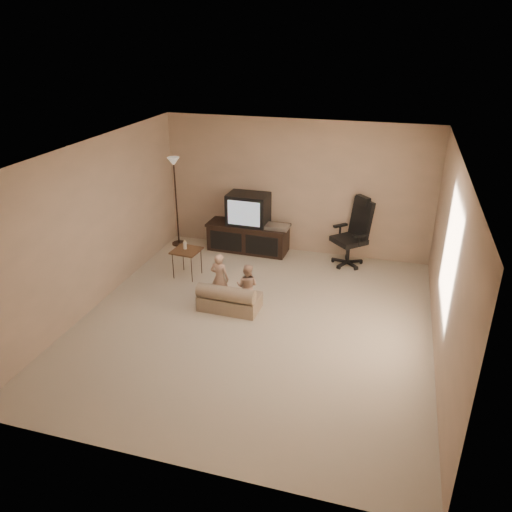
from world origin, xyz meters
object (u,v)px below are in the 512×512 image
(tv_stand, at_px, (249,227))
(toddler_left, at_px, (220,278))
(floor_lamp, at_px, (175,182))
(office_chair, at_px, (352,241))
(side_table, at_px, (186,251))
(toddler_right, at_px, (247,286))
(child_sofa, at_px, (229,299))

(tv_stand, xyz_separation_m, toddler_left, (0.16, -2.06, -0.06))
(floor_lamp, distance_m, toddler_left, 2.66)
(office_chair, distance_m, side_table, 2.96)
(toddler_right, bearing_deg, child_sofa, 34.63)
(side_table, bearing_deg, floor_lamp, 120.16)
(side_table, relative_size, toddler_left, 0.81)
(office_chair, height_order, floor_lamp, floor_lamp)
(toddler_right, bearing_deg, tv_stand, -72.71)
(side_table, height_order, floor_lamp, floor_lamp)
(office_chair, bearing_deg, toddler_right, -78.17)
(floor_lamp, distance_m, child_sofa, 3.00)
(office_chair, relative_size, floor_lamp, 0.72)
(tv_stand, relative_size, office_chair, 1.26)
(tv_stand, xyz_separation_m, side_table, (-0.69, -1.36, 0.01))
(office_chair, distance_m, floor_lamp, 3.49)
(office_chair, relative_size, child_sofa, 1.37)
(side_table, distance_m, toddler_right, 1.50)
(toddler_left, bearing_deg, office_chair, -127.15)
(side_table, height_order, toddler_right, toddler_right)
(tv_stand, bearing_deg, child_sofa, -78.94)
(toddler_left, bearing_deg, tv_stand, -80.19)
(office_chair, bearing_deg, child_sofa, -80.54)
(office_chair, bearing_deg, side_table, -108.47)
(child_sofa, relative_size, toddler_right, 1.29)
(office_chair, bearing_deg, toddler_left, -86.62)
(office_chair, distance_m, toddler_left, 2.68)
(tv_stand, xyz_separation_m, child_sofa, (0.37, -2.26, -0.29))
(floor_lamp, height_order, toddler_right, floor_lamp)
(child_sofa, distance_m, toddler_left, 0.37)
(floor_lamp, bearing_deg, toddler_left, -50.97)
(child_sofa, bearing_deg, toddler_right, 35.34)
(tv_stand, height_order, floor_lamp, floor_lamp)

